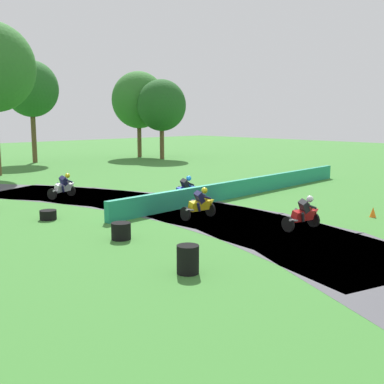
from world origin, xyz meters
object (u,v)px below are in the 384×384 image
Objects in this scene: motorcycle_trailing_blue at (186,190)px; traffic_cone at (373,212)px; tire_stack_near at (188,259)px; motorcycle_chase_yellow at (201,204)px; motorcycle_lead_red at (305,213)px; tire_stack_mid_b at (48,215)px; tire_stack_mid_a at (121,231)px; motorcycle_fourth_white at (64,186)px.

motorcycle_trailing_blue is 8.91m from traffic_cone.
tire_stack_near is at bearing -132.31° from motorcycle_trailing_blue.
motorcycle_chase_yellow is 7.45m from traffic_cone.
tire_stack_mid_b is (-6.33, 8.43, -0.44)m from motorcycle_lead_red.
traffic_cone is (3.42, -8.22, -0.42)m from motorcycle_trailing_blue.
tire_stack_near is (-7.42, -8.15, -0.24)m from motorcycle_trailing_blue.
tire_stack_near reaches higher than tire_stack_mid_a.
motorcycle_trailing_blue is 6.64m from motorcycle_fourth_white.
motorcycle_fourth_white is 5.51m from tire_stack_mid_b.
motorcycle_trailing_blue is 3.83× the size of traffic_cone.
tire_stack_mid_a is at bearing 148.67° from motorcycle_lead_red.
tire_stack_mid_a is (-2.82, -9.28, -0.33)m from motorcycle_fourth_white.
motorcycle_trailing_blue is 7.08m from tire_stack_mid_b.
motorcycle_chase_yellow is at bearing 6.57° from tire_stack_mid_a.
motorcycle_lead_red is 7.49m from motorcycle_trailing_blue.
motorcycle_lead_red is at bearing -53.10° from tire_stack_mid_b.
motorcycle_fourth_white reaches higher than traffic_cone.
motorcycle_lead_red is 6.99m from tire_stack_mid_a.
tire_stack_mid_a is 0.99× the size of tire_stack_mid_b.
motorcycle_chase_yellow is 6.46m from tire_stack_mid_b.
motorcycle_chase_yellow reaches higher than motorcycle_fourth_white.
traffic_cone is (5.60, -4.90, -0.42)m from motorcycle_chase_yellow.
motorcycle_lead_red is 1.01× the size of motorcycle_trailing_blue.
motorcycle_fourth_white is 9.70m from tire_stack_mid_a.
motorcycle_chase_yellow is 2.12× the size of tire_stack_near.
motorcycle_chase_yellow is 2.43× the size of tire_stack_mid_b.
tire_stack_mid_a is at bearing 79.72° from tire_stack_near.
traffic_cone is at bearing -41.38° from tire_stack_mid_b.
traffic_cone is at bearing -62.10° from motorcycle_fourth_white.
tire_stack_near is 1.15× the size of tire_stack_mid_a.
motorcycle_trailing_blue is 2.41× the size of tire_stack_mid_b.
motorcycle_chase_yellow is 1.01× the size of motorcycle_trailing_blue.
motorcycle_fourth_white is (-1.63, 8.76, -0.02)m from motorcycle_chase_yellow.
tire_stack_near is (-3.61, -13.60, -0.23)m from motorcycle_fourth_white.
motorcycle_trailing_blue reaches higher than traffic_cone.
traffic_cone is at bearing -10.42° from motorcycle_lead_red.
tire_stack_mid_b is (0.42, 9.12, -0.20)m from tire_stack_near.
motorcycle_lead_red is 1.01× the size of motorcycle_chase_yellow.
motorcycle_lead_red is 2.44× the size of tire_stack_mid_b.
tire_stack_mid_a reaches higher than traffic_cone.
traffic_cone is (7.23, -13.66, -0.41)m from motorcycle_fourth_white.
traffic_cone is at bearing -0.34° from tire_stack_near.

